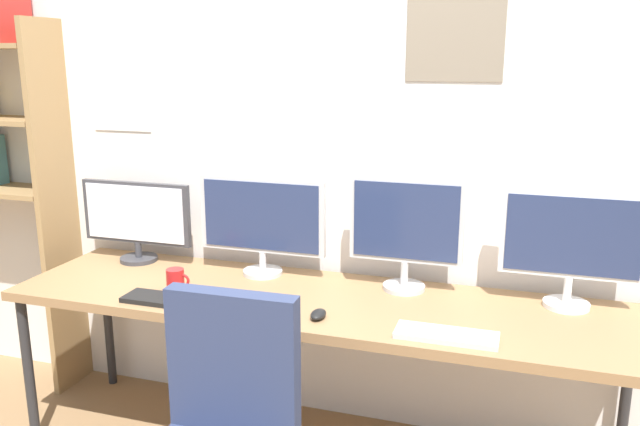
{
  "coord_description": "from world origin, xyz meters",
  "views": [
    {
      "loc": [
        0.77,
        -1.78,
        1.71
      ],
      "look_at": [
        0.0,
        0.65,
        1.09
      ],
      "focal_mm": 36.14,
      "sensor_mm": 36.0,
      "label": 1
    }
  ],
  "objects_px": {
    "monitor_center_right": "(406,228)",
    "coffee_mug": "(176,279)",
    "keyboard_right": "(446,335)",
    "monitor_far_right": "(572,242)",
    "keyboard_left": "(168,300)",
    "monitor_center_left": "(262,221)",
    "computer_mouse": "(318,314)",
    "desk": "(316,308)",
    "monitor_far_left": "(136,218)"
  },
  "relations": [
    {
      "from": "keyboard_right",
      "to": "desk",
      "type": "bearing_deg",
      "value": 157.67
    },
    {
      "from": "keyboard_left",
      "to": "coffee_mug",
      "type": "height_order",
      "value": "coffee_mug"
    },
    {
      "from": "desk",
      "to": "monitor_far_left",
      "type": "xyz_separation_m",
      "value": [
        -0.98,
        0.21,
        0.26
      ]
    },
    {
      "from": "keyboard_right",
      "to": "monitor_center_left",
      "type": "bearing_deg",
      "value": 153.49
    },
    {
      "from": "keyboard_right",
      "to": "computer_mouse",
      "type": "distance_m",
      "value": 0.49
    },
    {
      "from": "monitor_far_right",
      "to": "monitor_center_right",
      "type": "bearing_deg",
      "value": -180.0
    },
    {
      "from": "monitor_center_left",
      "to": "monitor_far_right",
      "type": "height_order",
      "value": "monitor_far_right"
    },
    {
      "from": "monitor_far_right",
      "to": "computer_mouse",
      "type": "relative_size",
      "value": 5.67
    },
    {
      "from": "monitor_far_right",
      "to": "coffee_mug",
      "type": "bearing_deg",
      "value": -169.34
    },
    {
      "from": "monitor_far_right",
      "to": "keyboard_left",
      "type": "relative_size",
      "value": 1.46
    },
    {
      "from": "monitor_center_left",
      "to": "keyboard_left",
      "type": "relative_size",
      "value": 1.59
    },
    {
      "from": "monitor_far_right",
      "to": "keyboard_left",
      "type": "height_order",
      "value": "monitor_far_right"
    },
    {
      "from": "keyboard_left",
      "to": "monitor_center_left",
      "type": "bearing_deg",
      "value": 62.19
    },
    {
      "from": "keyboard_right",
      "to": "coffee_mug",
      "type": "bearing_deg",
      "value": 172.94
    },
    {
      "from": "monitor_center_left",
      "to": "monitor_center_right",
      "type": "relative_size",
      "value": 1.23
    },
    {
      "from": "monitor_far_left",
      "to": "coffee_mug",
      "type": "height_order",
      "value": "monitor_far_left"
    },
    {
      "from": "monitor_far_left",
      "to": "desk",
      "type": "bearing_deg",
      "value": -12.22
    },
    {
      "from": "keyboard_right",
      "to": "monitor_far_left",
      "type": "bearing_deg",
      "value": 163.97
    },
    {
      "from": "computer_mouse",
      "to": "monitor_center_left",
      "type": "bearing_deg",
      "value": 134.05
    },
    {
      "from": "monitor_center_right",
      "to": "keyboard_right",
      "type": "relative_size",
      "value": 1.33
    },
    {
      "from": "monitor_center_left",
      "to": "monitor_center_right",
      "type": "distance_m",
      "value": 0.65
    },
    {
      "from": "monitor_center_left",
      "to": "computer_mouse",
      "type": "height_order",
      "value": "monitor_center_left"
    },
    {
      "from": "desk",
      "to": "monitor_center_left",
      "type": "height_order",
      "value": "monitor_center_left"
    },
    {
      "from": "monitor_center_left",
      "to": "keyboard_right",
      "type": "bearing_deg",
      "value": -26.51
    },
    {
      "from": "keyboard_right",
      "to": "computer_mouse",
      "type": "relative_size",
      "value": 3.77
    },
    {
      "from": "monitor_center_right",
      "to": "keyboard_right",
      "type": "distance_m",
      "value": 0.56
    },
    {
      "from": "keyboard_right",
      "to": "monitor_center_right",
      "type": "bearing_deg",
      "value": 117.82
    },
    {
      "from": "computer_mouse",
      "to": "coffee_mug",
      "type": "bearing_deg",
      "value": 170.38
    },
    {
      "from": "monitor_far_left",
      "to": "monitor_far_right",
      "type": "distance_m",
      "value": 1.96
    },
    {
      "from": "monitor_center_left",
      "to": "coffee_mug",
      "type": "relative_size",
      "value": 5.61
    },
    {
      "from": "monitor_center_right",
      "to": "keyboard_left",
      "type": "height_order",
      "value": "monitor_center_right"
    },
    {
      "from": "monitor_center_right",
      "to": "desk",
      "type": "bearing_deg",
      "value": -146.98
    },
    {
      "from": "monitor_center_left",
      "to": "monitor_far_right",
      "type": "distance_m",
      "value": 1.31
    },
    {
      "from": "desk",
      "to": "computer_mouse",
      "type": "bearing_deg",
      "value": -70.06
    },
    {
      "from": "monitor_center_left",
      "to": "keyboard_left",
      "type": "height_order",
      "value": "monitor_center_left"
    },
    {
      "from": "keyboard_left",
      "to": "coffee_mug",
      "type": "bearing_deg",
      "value": 106.93
    },
    {
      "from": "monitor_far_right",
      "to": "coffee_mug",
      "type": "relative_size",
      "value": 5.13
    },
    {
      "from": "monitor_center_left",
      "to": "keyboard_right",
      "type": "distance_m",
      "value": 1.02
    },
    {
      "from": "monitor_far_right",
      "to": "desk",
      "type": "bearing_deg",
      "value": -167.78
    },
    {
      "from": "keyboard_left",
      "to": "coffee_mug",
      "type": "distance_m",
      "value": 0.15
    },
    {
      "from": "desk",
      "to": "keyboard_right",
      "type": "xyz_separation_m",
      "value": [
        0.56,
        -0.23,
        0.06
      ]
    },
    {
      "from": "monitor_center_left",
      "to": "keyboard_left",
      "type": "bearing_deg",
      "value": -117.81
    },
    {
      "from": "monitor_far_left",
      "to": "monitor_center_left",
      "type": "height_order",
      "value": "monitor_center_left"
    },
    {
      "from": "monitor_center_right",
      "to": "coffee_mug",
      "type": "xyz_separation_m",
      "value": [
        -0.93,
        -0.3,
        -0.23
      ]
    },
    {
      "from": "desk",
      "to": "monitor_far_right",
      "type": "bearing_deg",
      "value": 12.22
    },
    {
      "from": "monitor_far_left",
      "to": "monitor_far_right",
      "type": "relative_size",
      "value": 1.04
    },
    {
      "from": "monitor_center_right",
      "to": "monitor_far_right",
      "type": "height_order",
      "value": "monitor_center_right"
    },
    {
      "from": "monitor_center_left",
      "to": "coffee_mug",
      "type": "xyz_separation_m",
      "value": [
        -0.28,
        -0.3,
        -0.21
      ]
    },
    {
      "from": "coffee_mug",
      "to": "monitor_center_left",
      "type": "bearing_deg",
      "value": 47.1
    },
    {
      "from": "keyboard_left",
      "to": "keyboard_right",
      "type": "distance_m",
      "value": 1.12
    }
  ]
}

